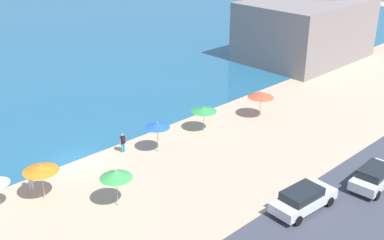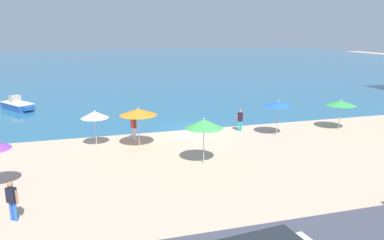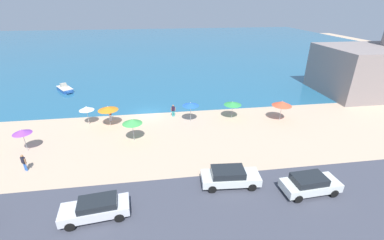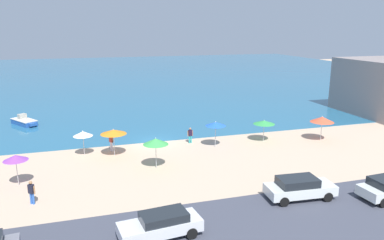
{
  "view_description": "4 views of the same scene",
  "coord_description": "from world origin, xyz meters",
  "views": [
    {
      "loc": [
        -15.73,
        -28.82,
        17.3
      ],
      "look_at": [
        8.36,
        -3.71,
        1.92
      ],
      "focal_mm": 45.0,
      "sensor_mm": 36.0,
      "label": 1
    },
    {
      "loc": [
        -7.36,
        -25.56,
        7.24
      ],
      "look_at": [
        -0.96,
        -3.5,
        1.62
      ],
      "focal_mm": 35.0,
      "sensor_mm": 36.0,
      "label": 2
    },
    {
      "loc": [
        1.35,
        -31.26,
        13.48
      ],
      "look_at": [
        5.09,
        -5.48,
        1.28
      ],
      "focal_mm": 24.0,
      "sensor_mm": 36.0,
      "label": 3
    },
    {
      "loc": [
        -6.87,
        -35.35,
        11.21
      ],
      "look_at": [
        4.48,
        2.0,
        1.48
      ],
      "focal_mm": 35.0,
      "sensor_mm": 36.0,
      "label": 4
    }
  ],
  "objects": [
    {
      "name": "bather_2",
      "position": [
        -4.42,
        -1.56,
        1.02
      ],
      "size": [
        0.38,
        0.49,
        1.81
      ],
      "color": "white",
      "rests_on": "ground_plane"
    },
    {
      "name": "skiff_nearshore",
      "position": [
        -13.37,
        11.08,
        0.42
      ],
      "size": [
        3.25,
        3.91,
        1.23
      ],
      "color": "#2654A0",
      "rests_on": "sea"
    },
    {
      "name": "coastal_road",
      "position": [
        0.0,
        -18.0,
        0.03
      ],
      "size": [
        80.0,
        8.0,
        0.06
      ],
      "primitive_type": "cube",
      "color": "#404350",
      "rests_on": "ground_plane"
    },
    {
      "name": "sea",
      "position": [
        0.0,
        55.0,
        0.03
      ],
      "size": [
        150.0,
        110.0,
        0.05
      ],
      "primitive_type": "cube",
      "color": "#266489",
      "rests_on": "ground_plane"
    },
    {
      "name": "bather_1",
      "position": [
        3.29,
        -1.31,
        0.88
      ],
      "size": [
        0.57,
        0.24,
        1.58
      ],
      "color": "teal",
      "rests_on": "ground_plane"
    },
    {
      "name": "beach_umbrella_5",
      "position": [
        10.52,
        -2.89,
        1.97
      ],
      "size": [
        2.15,
        2.15,
        2.22
      ],
      "color": "#B2B2B7",
      "rests_on": "ground_plane"
    },
    {
      "name": "bather_0",
      "position": [
        -10.32,
        -10.98,
        0.9
      ],
      "size": [
        0.49,
        0.38,
        1.61
      ],
      "color": "blue",
      "rests_on": "ground_plane"
    },
    {
      "name": "parked_car_3",
      "position": [
        -3.17,
        -17.4,
        0.82
      ],
      "size": [
        4.63,
        2.18,
        1.43
      ],
      "color": "silver",
      "rests_on": "coastal_road"
    },
    {
      "name": "beach_umbrella_3",
      "position": [
        -1.31,
        -6.99,
        2.26
      ],
      "size": [
        2.05,
        2.05,
        2.57
      ],
      "color": "#B2B2B7",
      "rests_on": "ground_plane"
    },
    {
      "name": "beach_umbrella_2",
      "position": [
        -4.29,
        -3.05,
        2.25
      ],
      "size": [
        2.29,
        2.29,
        2.51
      ],
      "color": "#B2B2B7",
      "rests_on": "ground_plane"
    },
    {
      "name": "beach_umbrella_7",
      "position": [
        -6.87,
        -2.2,
        2.05
      ],
      "size": [
        1.71,
        1.71,
        2.34
      ],
      "color": "#B2B2B7",
      "rests_on": "ground_plane"
    },
    {
      "name": "beach_umbrella_6",
      "position": [
        5.26,
        -3.15,
        2.25
      ],
      "size": [
        1.93,
        1.93,
        2.5
      ],
      "color": "#B2B2B7",
      "rests_on": "ground_plane"
    },
    {
      "name": "parked_car_0",
      "position": [
        6.66,
        -15.4,
        0.84
      ],
      "size": [
        4.71,
        2.19,
        1.48
      ],
      "color": "silver",
      "rests_on": "coastal_road"
    },
    {
      "name": "beach_umbrella_0",
      "position": [
        -11.61,
        -7.52,
        2.12
      ],
      "size": [
        1.73,
        1.73,
        2.4
      ],
      "color": "#B2B2B7",
      "rests_on": "ground_plane"
    },
    {
      "name": "beach_umbrella_1",
      "position": [
        16.24,
        -4.31,
        2.19
      ],
      "size": [
        2.35,
        2.35,
        2.53
      ],
      "color": "#B2B2B7",
      "rests_on": "ground_plane"
    },
    {
      "name": "ground_plane",
      "position": [
        0.0,
        0.0,
        0.0
      ],
      "size": [
        160.0,
        160.0,
        0.0
      ],
      "primitive_type": "plane",
      "color": "#CAAC8E"
    }
  ]
}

